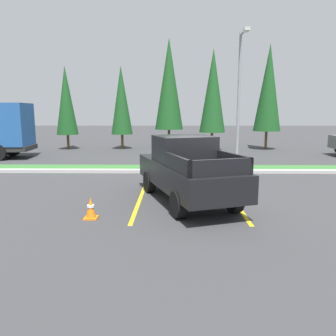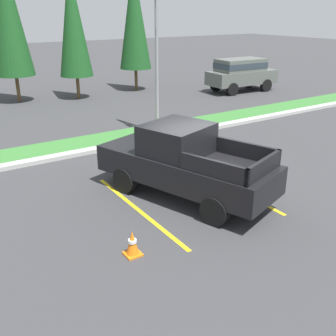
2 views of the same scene
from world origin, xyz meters
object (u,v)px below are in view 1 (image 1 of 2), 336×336
street_light (240,92)px  cypress_tree_center (169,84)px  cypress_tree_leftmost (66,101)px  cypress_tree_left_inner (121,100)px  pickup_truck_main (187,169)px  traffic_cone (91,208)px  cypress_tree_rightmost (268,88)px  cypress_tree_right_inner (213,91)px

street_light → cypress_tree_center: (-3.50, 9.93, 1.15)m
cypress_tree_leftmost → cypress_tree_left_inner: bearing=4.2°
cypress_tree_left_inner → cypress_tree_center: 3.88m
pickup_truck_main → cypress_tree_left_inner: (-4.42, 15.42, 2.70)m
traffic_cone → pickup_truck_main: bearing=34.9°
cypress_tree_left_inner → pickup_truck_main: bearing=-74.0°
cypress_tree_leftmost → street_light: bearing=-39.5°
pickup_truck_main → cypress_tree_center: cypress_tree_center is taller
cypress_tree_leftmost → cypress_tree_rightmost: size_ratio=0.80×
cypress_tree_center → cypress_tree_left_inner: bearing=-175.8°
cypress_tree_rightmost → cypress_tree_center: bearing=176.3°
cypress_tree_right_inner → cypress_tree_leftmost: bearing=178.0°
cypress_tree_leftmost → traffic_cone: (5.95, -16.98, -3.43)m
cypress_tree_leftmost → cypress_tree_right_inner: 11.18m
cypress_tree_left_inner → traffic_cone: 17.71m
cypress_tree_center → traffic_cone: (-1.92, -17.55, -4.67)m
street_light → cypress_tree_left_inner: size_ratio=1.03×
cypress_tree_center → traffic_cone: size_ratio=14.05×
cypress_tree_rightmost → cypress_tree_right_inner: bearing=-173.6°
cypress_tree_left_inner → cypress_tree_right_inner: (6.96, -0.69, 0.65)m
cypress_tree_leftmost → cypress_tree_center: bearing=4.2°
cypress_tree_center → cypress_tree_rightmost: 7.56m
cypress_tree_rightmost → cypress_tree_leftmost: bearing=-179.7°
cypress_tree_right_inner → traffic_cone: cypress_tree_right_inner is taller
cypress_tree_leftmost → traffic_cone: 18.31m
street_light → cypress_tree_center: 10.59m
pickup_truck_main → cypress_tree_left_inner: 16.27m
street_light → cypress_tree_leftmost: street_light is taller
cypress_tree_left_inner → cypress_tree_center: size_ratio=0.76×
cypress_tree_leftmost → cypress_tree_right_inner: (11.15, -0.38, 0.67)m
street_light → cypress_tree_left_inner: (-7.17, 9.66, -0.07)m
cypress_tree_left_inner → cypress_tree_rightmost: cypress_tree_rightmost is taller
street_light → cypress_tree_leftmost: 14.72m
cypress_tree_leftmost → cypress_tree_left_inner: cypress_tree_left_inner is taller
cypress_tree_left_inner → cypress_tree_center: cypress_tree_center is taller
pickup_truck_main → street_light: 6.96m
pickup_truck_main → cypress_tree_center: bearing=92.7°
cypress_tree_left_inner → traffic_cone: cypress_tree_left_inner is taller
cypress_tree_left_inner → traffic_cone: size_ratio=10.61×
cypress_tree_leftmost → cypress_tree_rightmost: cypress_tree_rightmost is taller
cypress_tree_left_inner → cypress_tree_right_inner: bearing=-5.6°
traffic_cone → cypress_tree_rightmost: bearing=61.0°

